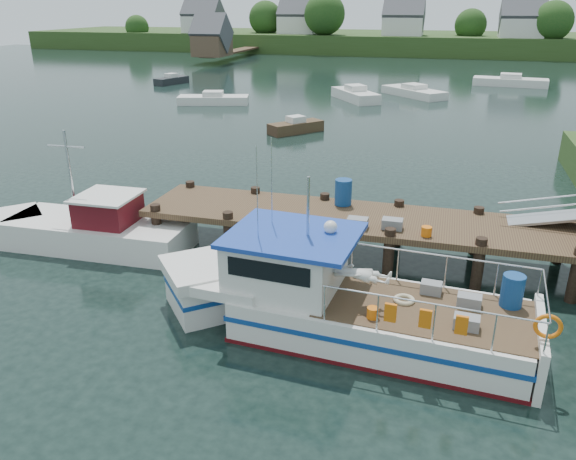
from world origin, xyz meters
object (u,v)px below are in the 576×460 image
(lobster_boat, at_px, (332,301))
(moored_e, at_px, (171,80))
(work_boat, at_px, (89,229))
(dock, at_px, (558,207))
(moored_rowboat, at_px, (296,126))
(moored_b, at_px, (355,95))
(moored_far, at_px, (510,81))
(moored_a, at_px, (213,99))
(moored_d, at_px, (414,92))

(lobster_boat, bearing_deg, moored_e, 125.55)
(lobster_boat, xyz_separation_m, work_boat, (-8.88, 2.95, -0.23))
(dock, height_order, work_boat, dock)
(work_boat, relative_size, moored_rowboat, 2.10)
(moored_b, bearing_deg, work_boat, -75.75)
(work_boat, relative_size, moored_far, 1.04)
(dock, bearing_deg, moored_b, 109.50)
(work_boat, bearing_deg, moored_e, 111.44)
(dock, bearing_deg, moored_far, 87.14)
(moored_a, distance_m, moored_e, 13.38)
(lobster_boat, relative_size, moored_rowboat, 2.77)
(moored_b, bearing_deg, moored_d, 57.92)
(moored_rowboat, bearing_deg, moored_a, 116.80)
(dock, bearing_deg, moored_a, 129.84)
(moored_b, relative_size, moored_d, 0.97)
(moored_d, bearing_deg, moored_far, 31.60)
(moored_a, height_order, moored_b, moored_b)
(dock, bearing_deg, work_boat, -173.59)
(moored_far, xyz_separation_m, moored_e, (-32.67, -7.90, -0.05))
(dock, xyz_separation_m, moored_a, (-21.65, 25.96, -1.86))
(dock, bearing_deg, moored_rowboat, 125.49)
(dock, distance_m, lobster_boat, 7.29)
(lobster_boat, xyz_separation_m, moored_b, (-5.47, 35.55, -0.38))
(lobster_boat, distance_m, moored_rowboat, 23.08)
(work_boat, bearing_deg, moored_b, 82.31)
(work_boat, relative_size, moored_e, 1.87)
(work_boat, distance_m, moored_far, 48.45)
(moored_rowboat, relative_size, moored_a, 0.60)
(moored_far, bearing_deg, moored_a, -152.40)
(dock, bearing_deg, moored_e, 130.25)
(moored_b, distance_m, moored_d, 5.75)
(moored_d, bearing_deg, moored_rowboat, -125.35)
(moored_b, bearing_deg, moored_rowboat, -75.96)
(moored_b, xyz_separation_m, moored_d, (4.55, 3.52, -0.07))
(moored_a, bearing_deg, work_boat, -71.51)
(moored_far, xyz_separation_m, moored_b, (-13.16, -12.92, 0.03))
(work_boat, bearing_deg, moored_far, 68.28)
(dock, height_order, moored_a, dock)
(lobster_boat, distance_m, moored_d, 39.08)
(work_boat, height_order, moored_b, work_boat)
(moored_d, height_order, moored_e, moored_d)
(moored_far, bearing_deg, dock, -102.23)
(moored_a, bearing_deg, lobster_boat, -58.39)
(moored_e, bearing_deg, dock, -41.43)
(work_boat, distance_m, moored_e, 40.92)
(moored_rowboat, height_order, moored_a, moored_rowboat)
(dock, height_order, moored_e, dock)
(moored_rowboat, xyz_separation_m, moored_b, (1.47, 13.54, 0.08))
(moored_far, height_order, moored_b, moored_b)
(dock, distance_m, moored_d, 35.14)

